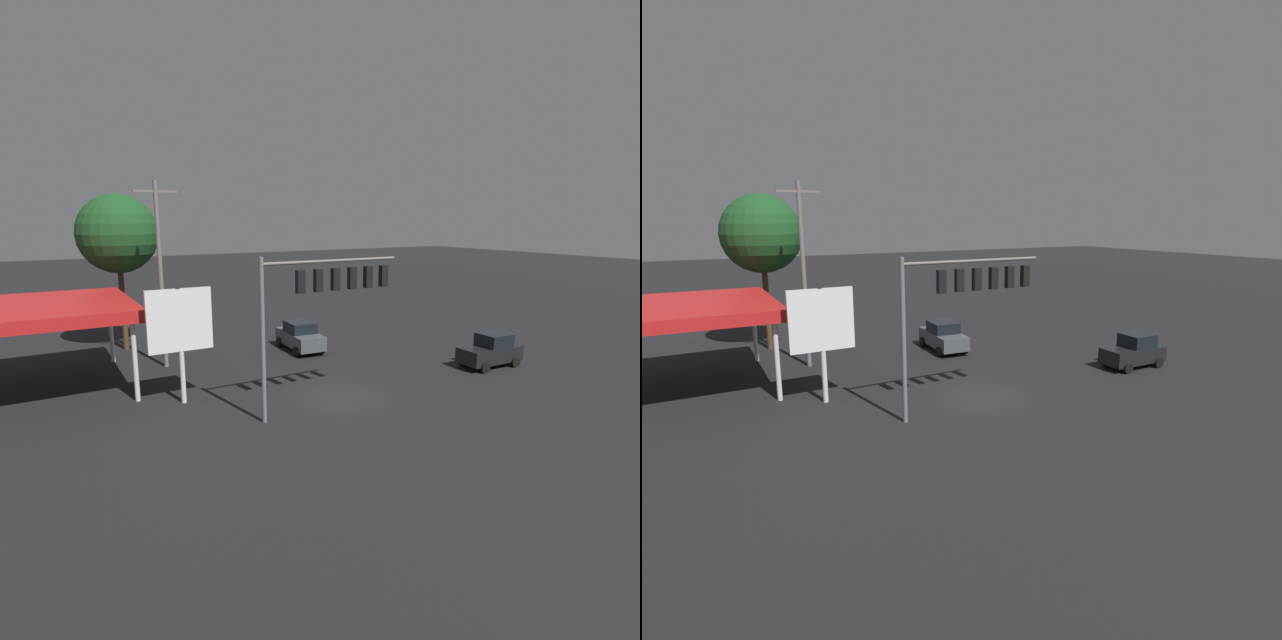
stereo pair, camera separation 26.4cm
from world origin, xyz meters
TOP-DOWN VIEW (x-y plane):
  - ground_plane at (0.00, 0.00)m, footprint 200.00×200.00m
  - traffic_signal_assembly at (1.60, 1.11)m, footprint 6.89×0.43m
  - utility_pole at (6.27, -9.41)m, footprint 2.40×0.26m
  - gas_station_canopy at (12.84, -8.21)m, footprint 9.20×9.02m
  - price_sign at (6.96, -2.98)m, footprint 3.02×0.27m
  - sedan_far at (-2.39, -8.75)m, footprint 2.30×4.51m
  - hatchback_crossing at (-10.43, 0.21)m, footprint 3.85×2.05m
  - street_tree at (7.62, -14.81)m, footprint 5.08×5.08m

SIDE VIEW (x-z plane):
  - ground_plane at x=0.00m, z-range 0.00..0.00m
  - hatchback_crossing at x=-10.43m, z-range -0.04..1.93m
  - sedan_far at x=-2.39m, z-range -0.01..1.92m
  - price_sign at x=6.96m, z-range 1.12..6.61m
  - gas_station_canopy at x=12.84m, z-range 1.91..6.41m
  - traffic_signal_assembly at x=1.60m, z-range 1.96..9.07m
  - utility_pole at x=6.27m, z-range 0.29..11.01m
  - street_tree at x=7.62m, z-range 2.54..12.75m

